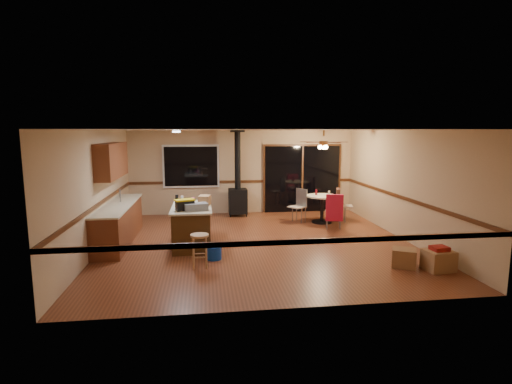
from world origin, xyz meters
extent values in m
plane|color=brown|center=(0.00, 0.00, 0.00)|extent=(7.00, 7.00, 0.00)
plane|color=silver|center=(0.00, 0.00, 2.60)|extent=(7.00, 7.00, 0.00)
plane|color=tan|center=(0.00, 3.50, 1.30)|extent=(7.00, 0.00, 7.00)
plane|color=tan|center=(0.00, -3.50, 1.30)|extent=(7.00, 0.00, 7.00)
plane|color=tan|center=(-3.50, 0.00, 1.30)|extent=(0.00, 7.00, 7.00)
plane|color=tan|center=(3.50, 0.00, 1.30)|extent=(0.00, 7.00, 7.00)
cube|color=black|center=(-1.60, 3.45, 1.50)|extent=(1.72, 0.10, 1.32)
cube|color=black|center=(1.90, 3.45, 1.05)|extent=(2.52, 0.10, 2.10)
cube|color=brown|center=(-3.20, 0.50, 0.43)|extent=(0.60, 3.00, 0.86)
cube|color=beige|center=(-3.20, 0.50, 0.88)|extent=(0.64, 3.04, 0.04)
cube|color=brown|center=(-3.33, 0.70, 1.90)|extent=(0.35, 2.00, 0.80)
cube|color=#462B11|center=(-1.50, 0.00, 0.43)|extent=(0.80, 1.60, 0.86)
cube|color=beige|center=(-1.50, 0.00, 0.88)|extent=(0.88, 1.68, 0.04)
cube|color=black|center=(-0.20, 3.05, 0.46)|extent=(0.55, 0.50, 0.75)
cylinder|color=black|center=(-0.20, 3.05, 1.71)|extent=(0.18, 0.18, 1.77)
cylinder|color=brown|center=(2.08, 1.82, 2.25)|extent=(0.24, 0.24, 0.10)
cylinder|color=brown|center=(2.08, 1.82, 2.52)|extent=(0.05, 0.05, 0.16)
sphere|color=#FFD88C|center=(2.08, 1.82, 2.13)|extent=(0.16, 0.16, 0.16)
cube|color=white|center=(-1.80, 0.30, 2.56)|extent=(0.10, 1.20, 0.04)
cube|color=slate|center=(-1.40, -0.48, 0.98)|extent=(0.54, 0.38, 0.15)
cube|color=black|center=(-1.63, -0.45, 1.00)|extent=(0.42, 0.32, 0.21)
cube|color=gold|center=(-1.63, -0.45, 1.12)|extent=(0.47, 0.35, 0.03)
cube|color=#926741|center=(-1.21, 0.13, 1.01)|extent=(0.30, 0.37, 0.22)
cylinder|color=black|center=(-1.82, 0.03, 1.03)|extent=(0.09, 0.09, 0.26)
cylinder|color=#D84C8C|center=(-1.46, -0.12, 1.01)|extent=(0.09, 0.09, 0.22)
cylinder|color=white|center=(-1.72, 0.32, 1.00)|extent=(0.07, 0.07, 0.19)
cylinder|color=tan|center=(-1.32, -1.50, 0.32)|extent=(0.46, 0.46, 0.64)
cylinder|color=#0C38AB|center=(-1.05, -1.06, 0.14)|extent=(0.36, 0.36, 0.27)
cylinder|color=black|center=(2.08, 1.82, 0.02)|extent=(0.56, 0.56, 0.04)
cylinder|color=black|center=(2.08, 1.82, 0.39)|extent=(0.10, 0.10, 0.70)
cylinder|color=beige|center=(2.08, 1.82, 0.76)|extent=(0.90, 0.90, 0.04)
cylinder|color=#590C14|center=(1.93, 1.92, 0.86)|extent=(0.06, 0.06, 0.16)
cylinder|color=beige|center=(2.26, 1.77, 0.85)|extent=(0.08, 0.08, 0.14)
cube|color=tan|center=(1.38, 1.92, 0.45)|extent=(0.56, 0.56, 0.03)
cube|color=slate|center=(1.54, 2.03, 0.70)|extent=(0.25, 0.35, 0.50)
cube|color=tan|center=(2.18, 1.12, 0.45)|extent=(0.47, 0.47, 0.03)
cube|color=slate|center=(2.14, 0.93, 0.70)|extent=(0.40, 0.11, 0.50)
cube|color=#AF1427|center=(2.14, 0.91, 0.60)|extent=(0.45, 0.18, 0.70)
cube|color=tan|center=(2.78, 1.87, 0.45)|extent=(0.50, 0.50, 0.03)
cube|color=slate|center=(2.60, 1.93, 0.70)|extent=(0.15, 0.39, 0.50)
cube|color=#3B1F16|center=(2.58, 1.93, 0.60)|extent=(0.23, 0.45, 0.70)
cube|color=#926741|center=(-1.76, 3.00, 0.21)|extent=(0.61, 0.54, 0.41)
cube|color=#926741|center=(3.10, -2.26, 0.19)|extent=(0.54, 0.47, 0.38)
cube|color=#926741|center=(2.56, -2.00, 0.17)|extent=(0.55, 0.53, 0.35)
cube|color=maroon|center=(3.10, -2.26, 0.42)|extent=(0.32, 0.27, 0.08)
camera|label=1|loc=(-1.20, -8.91, 2.58)|focal=28.00mm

